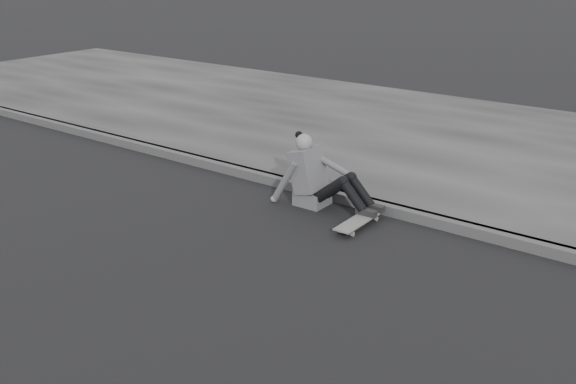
% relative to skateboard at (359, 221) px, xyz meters
% --- Properties ---
extents(ground, '(80.00, 80.00, 0.00)m').
position_rel_skateboard_xyz_m(ground, '(-1.01, -2.05, -0.07)').
color(ground, black).
rests_on(ground, ground).
extents(curb, '(24.00, 0.16, 0.12)m').
position_rel_skateboard_xyz_m(curb, '(-1.01, 0.53, -0.01)').
color(curb, '#484848').
rests_on(curb, ground).
extents(sidewalk, '(24.00, 6.00, 0.12)m').
position_rel_skateboard_xyz_m(sidewalk, '(-1.01, 3.55, -0.01)').
color(sidewalk, '#3A3A3A').
rests_on(sidewalk, ground).
extents(skateboard, '(0.20, 0.78, 0.09)m').
position_rel_skateboard_xyz_m(skateboard, '(0.00, 0.00, 0.00)').
color(skateboard, gray).
rests_on(skateboard, ground).
extents(seated_woman, '(1.38, 0.46, 0.88)m').
position_rel_skateboard_xyz_m(seated_woman, '(-0.73, 0.25, 0.29)').
color(seated_woman, '#5A5B5D').
rests_on(seated_woman, ground).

